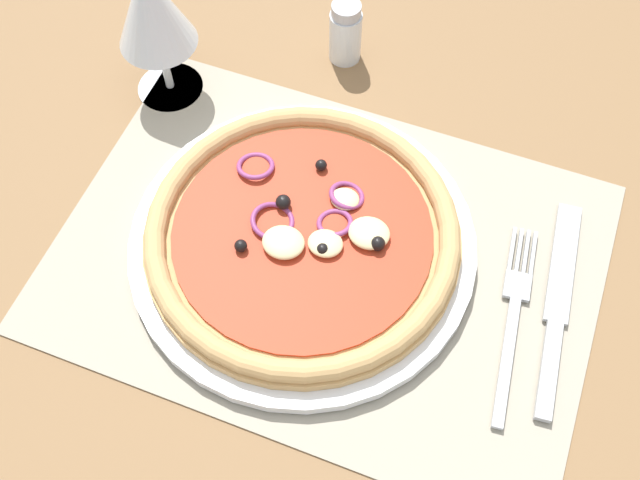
# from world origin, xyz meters

# --- Properties ---
(ground_plane) EXTENTS (1.90, 1.40, 0.02)m
(ground_plane) POSITION_xyz_m (0.00, 0.00, -0.01)
(ground_plane) COLOR olive
(placemat) EXTENTS (0.46, 0.33, 0.00)m
(placemat) POSITION_xyz_m (0.00, 0.00, 0.00)
(placemat) COLOR #A39984
(placemat) RESTS_ON ground_plane
(plate) EXTENTS (0.30, 0.30, 0.01)m
(plate) POSITION_xyz_m (-0.02, -0.00, 0.01)
(plate) COLOR white
(plate) RESTS_ON placemat
(pizza) EXTENTS (0.27, 0.27, 0.03)m
(pizza) POSITION_xyz_m (-0.02, -0.00, 0.03)
(pizza) COLOR tan
(pizza) RESTS_ON plate
(fork) EXTENTS (0.03, 0.18, 0.00)m
(fork) POSITION_xyz_m (0.16, 0.00, 0.01)
(fork) COLOR #B2B5BA
(fork) RESTS_ON placemat
(knife) EXTENTS (0.04, 0.20, 0.01)m
(knife) POSITION_xyz_m (0.19, 0.02, 0.01)
(knife) COLOR #B2B5BA
(knife) RESTS_ON placemat
(wine_glass) EXTENTS (0.07, 0.07, 0.15)m
(wine_glass) POSITION_xyz_m (-0.21, 0.12, 0.10)
(wine_glass) COLOR silver
(wine_glass) RESTS_ON ground_plane
(pepper_shaker) EXTENTS (0.03, 0.03, 0.07)m
(pepper_shaker) POSITION_xyz_m (-0.07, 0.22, 0.03)
(pepper_shaker) COLOR silver
(pepper_shaker) RESTS_ON ground_plane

